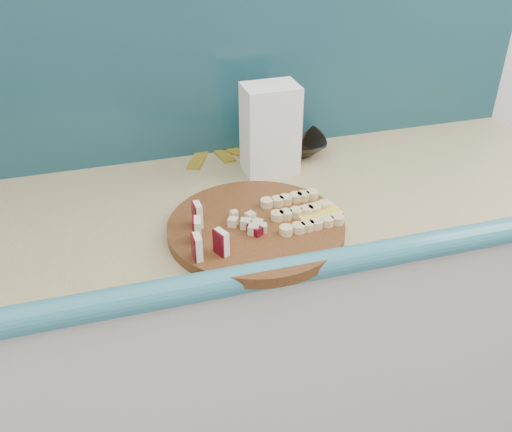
{
  "coord_description": "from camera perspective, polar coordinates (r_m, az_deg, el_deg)",
  "views": [
    {
      "loc": [
        -0.01,
        0.34,
        1.62
      ],
      "look_at": [
        0.28,
        1.35,
        0.95
      ],
      "focal_mm": 40.0,
      "sensor_mm": 36.0,
      "label": 1
    }
  ],
  "objects": [
    {
      "name": "banana_peel",
      "position": [
        1.62,
        -3.66,
        6.32
      ],
      "size": [
        0.22,
        0.18,
        0.01
      ],
      "rotation": [
        0.0,
        0.0,
        -0.02
      ],
      "color": "gold",
      "rests_on": "kitchen_counter"
    },
    {
      "name": "backsplash",
      "position": [
        1.53,
        -11.65,
        14.04
      ],
      "size": [
        2.2,
        0.02,
        0.5
      ],
      "primitive_type": "cube",
      "color": "teal",
      "rests_on": "kitchen_counter"
    },
    {
      "name": "cutting_board",
      "position": [
        1.27,
        0.0,
        -1.23
      ],
      "size": [
        0.42,
        0.42,
        0.02
      ],
      "primitive_type": "cylinder",
      "rotation": [
        0.0,
        0.0,
        0.07
      ],
      "color": "#4E2310",
      "rests_on": "kitchen_counter"
    },
    {
      "name": "banana_slices",
      "position": [
        1.29,
        4.5,
        0.48
      ],
      "size": [
        0.16,
        0.16,
        0.02
      ],
      "color": "beige",
      "rests_on": "cutting_board"
    },
    {
      "name": "flour_bag",
      "position": [
        1.48,
        1.43,
        8.63
      ],
      "size": [
        0.14,
        0.1,
        0.24
      ],
      "primitive_type": "cube",
      "rotation": [
        0.0,
        0.0,
        0.02
      ],
      "color": "white",
      "rests_on": "kitchen_counter"
    },
    {
      "name": "kitchen_counter",
      "position": [
        1.65,
        -7.79,
        -13.04
      ],
      "size": [
        2.2,
        0.63,
        0.91
      ],
      "color": "white",
      "rests_on": "ground"
    },
    {
      "name": "brown_bowl",
      "position": [
        1.63,
        3.55,
        7.19
      ],
      "size": [
        0.21,
        0.21,
        0.05
      ],
      "primitive_type": "imported",
      "rotation": [
        0.0,
        0.0,
        -0.09
      ],
      "color": "black",
      "rests_on": "kitchen_counter"
    },
    {
      "name": "sponge",
      "position": [
        1.31,
        6.08,
        -0.03
      ],
      "size": [
        0.11,
        0.09,
        0.03
      ],
      "primitive_type": "cube",
      "rotation": [
        0.0,
        0.0,
        0.19
      ],
      "color": "#FFF743",
      "rests_on": "kitchen_counter"
    },
    {
      "name": "apple_wedges",
      "position": [
        1.19,
        -5.33,
        -1.73
      ],
      "size": [
        0.07,
        0.15,
        0.05
      ],
      "color": "#FAEDC8",
      "rests_on": "cutting_board"
    },
    {
      "name": "apple_chunks",
      "position": [
        1.25,
        -1.1,
        -0.61
      ],
      "size": [
        0.05,
        0.06,
        0.02
      ],
      "color": "beige",
      "rests_on": "cutting_board"
    }
  ]
}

